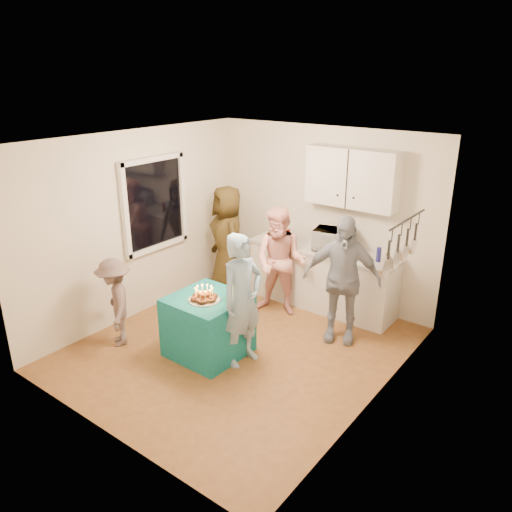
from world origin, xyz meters
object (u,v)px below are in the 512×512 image
Objects in this scene: punch_jar at (237,284)px; woman_back_right at (342,279)px; counter at (322,279)px; microwave at (334,240)px; party_table at (208,325)px; man_birthday at (242,300)px; woman_back_left at (228,240)px; child_near_left at (115,302)px; woman_back_center at (280,262)px.

woman_back_right is (0.83, 1.06, -0.09)m from punch_jar.
counter is 6.47× the size of punch_jar.
party_table is (-0.60, -2.01, -0.68)m from microwave.
man_birthday is 2.10m from woman_back_left.
party_table is at bearing -102.36° from counter.
man_birthday reaches higher than punch_jar.
microwave is 0.66× the size of party_table.
woman_back_left is at bearing 150.31° from woman_back_right.
woman_back_left is (-1.47, -0.40, 0.42)m from counter.
man_birthday is at bearing 57.13° from child_near_left.
woman_back_right reaches higher than man_birthday.
woman_back_center is at bearing -145.95° from microwave.
man_birthday reaches higher than child_near_left.
woman_back_right is at bearing 51.86° from punch_jar.
woman_back_left is at bearing 156.54° from woman_back_center.
woman_back_center is (-0.21, 1.21, -0.14)m from punch_jar.
child_near_left is at bearing -121.09° from counter.
woman_back_center is 1.05m from woman_back_right.
party_table is at bearing -119.18° from microwave.
party_table is at bearing -108.27° from woman_back_center.
party_table is 0.53× the size of man_birthday.
microwave is 1.64× the size of punch_jar.
microwave reaches higher than party_table.
woman_back_center is 2.30m from child_near_left.
child_near_left is (-1.69, -2.53, -0.49)m from microwave.
woman_back_right is at bearing -21.20° from man_birthday.
microwave is 2.20m from party_table.
woman_back_right is at bearing 22.76° from woman_back_left.
woman_back_left is (-1.48, 1.49, 0.04)m from man_birthday.
woman_back_left is 1.01× the size of woman_back_right.
counter is at bearing 111.93° from woman_back_right.
woman_back_center is (0.07, 1.45, 0.41)m from party_table.
woman_back_left is at bearing -164.66° from counter.
man_birthday is at bearing -107.13° from microwave.
child_near_left is at bearing 120.70° from man_birthday.
woman_back_left is at bearing 122.99° from child_near_left.
punch_jar is 0.21× the size of man_birthday.
microwave is at bearing 3.54° from man_birthday.
child_near_left is at bearing -135.87° from woman_back_center.
man_birthday reaches higher than counter.
woman_back_left is 1.47× the size of child_near_left.
child_near_left is at bearing -150.78° from punch_jar.
woman_back_center is (-0.53, -0.56, -0.28)m from microwave.
woman_back_left is (-1.63, -0.40, -0.22)m from microwave.
punch_jar is at bearing -15.36° from woman_back_left.
microwave is at bearing 79.77° from punch_jar.
microwave is (0.16, 0.00, 0.63)m from counter.
child_near_left is at bearing -154.16° from party_table.
microwave is 0.35× the size of woman_back_center.
punch_jar is 1.89m from woman_back_left.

